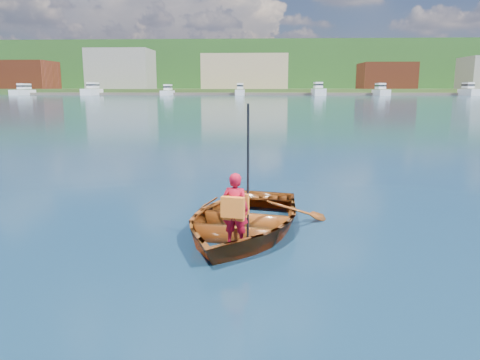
% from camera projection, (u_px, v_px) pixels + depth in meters
% --- Properties ---
extents(ground, '(600.00, 600.00, 0.00)m').
position_uv_depth(ground, '(152.00, 243.00, 7.30)').
color(ground, '#132447').
rests_on(ground, ground).
extents(rowboat, '(3.37, 4.13, 0.75)m').
position_uv_depth(rowboat, '(242.00, 219.00, 7.80)').
color(rowboat, brown).
rests_on(rowboat, ground).
extents(child_paddler, '(0.44, 0.40, 2.06)m').
position_uv_depth(child_paddler, '(235.00, 208.00, 6.82)').
color(child_paddler, '#B30C24').
rests_on(child_paddler, ground).
extents(shoreline, '(400.00, 140.00, 22.00)m').
position_uv_depth(shoreline, '(260.00, 72.00, 237.13)').
color(shoreline, '#365C21').
rests_on(shoreline, ground).
extents(dock, '(160.05, 7.33, 0.80)m').
position_uv_depth(dock, '(265.00, 94.00, 152.12)').
color(dock, brown).
rests_on(dock, ground).
extents(waterfront_buildings, '(202.00, 16.00, 14.00)m').
position_uv_depth(waterfront_buildings, '(237.00, 73.00, 167.84)').
color(waterfront_buildings, maroon).
rests_on(waterfront_buildings, ground).
extents(marina_yachts, '(144.14, 12.37, 4.39)m').
position_uv_depth(marina_yachts, '(239.00, 91.00, 147.72)').
color(marina_yachts, white).
rests_on(marina_yachts, ground).
extents(hillside_trees, '(317.97, 77.90, 23.27)m').
position_uv_depth(hillside_trees, '(241.00, 57.00, 233.32)').
color(hillside_trees, '#382314').
rests_on(hillside_trees, ground).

